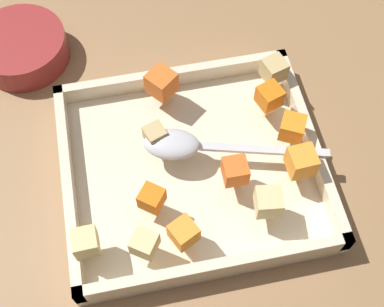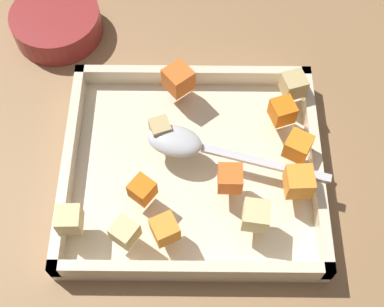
# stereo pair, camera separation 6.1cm
# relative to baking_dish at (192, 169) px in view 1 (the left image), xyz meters

# --- Properties ---
(ground_plane) EXTENTS (4.00, 4.00, 0.00)m
(ground_plane) POSITION_rel_baking_dish_xyz_m (0.01, 0.02, -0.01)
(ground_plane) COLOR #936D47
(baking_dish) EXTENTS (0.31, 0.28, 0.04)m
(baking_dish) POSITION_rel_baking_dish_xyz_m (0.00, 0.00, 0.00)
(baking_dish) COLOR beige
(baking_dish) RESTS_ON ground_plane
(carrot_chunk_far_left) EXTENTS (0.03, 0.03, 0.03)m
(carrot_chunk_far_left) POSITION_rel_baking_dish_xyz_m (0.12, -0.04, 0.04)
(carrot_chunk_far_left) COLOR orange
(carrot_chunk_far_left) RESTS_ON baking_dish
(carrot_chunk_corner_nw) EXTENTS (0.04, 0.04, 0.03)m
(carrot_chunk_corner_nw) POSITION_rel_baking_dish_xyz_m (-0.03, -0.10, 0.04)
(carrot_chunk_corner_nw) COLOR orange
(carrot_chunk_corner_nw) RESTS_ON baking_dish
(carrot_chunk_corner_ne) EXTENTS (0.03, 0.03, 0.03)m
(carrot_chunk_corner_ne) POSITION_rel_baking_dish_xyz_m (0.04, -0.03, 0.04)
(carrot_chunk_corner_ne) COLOR orange
(carrot_chunk_corner_ne) RESTS_ON baking_dish
(carrot_chunk_heap_side) EXTENTS (0.04, 0.04, 0.03)m
(carrot_chunk_heap_side) POSITION_rel_baking_dish_xyz_m (0.12, 0.01, 0.04)
(carrot_chunk_heap_side) COLOR orange
(carrot_chunk_heap_side) RESTS_ON baking_dish
(carrot_chunk_back_center) EXTENTS (0.03, 0.03, 0.03)m
(carrot_chunk_back_center) POSITION_rel_baking_dish_xyz_m (0.11, 0.06, 0.04)
(carrot_chunk_back_center) COLOR orange
(carrot_chunk_back_center) RESTS_ON baking_dish
(carrot_chunk_mid_left) EXTENTS (0.03, 0.03, 0.02)m
(carrot_chunk_mid_left) POSITION_rel_baking_dish_xyz_m (-0.06, -0.05, 0.04)
(carrot_chunk_mid_left) COLOR orange
(carrot_chunk_mid_left) RESTS_ON baking_dish
(carrot_chunk_near_right) EXTENTS (0.04, 0.04, 0.03)m
(carrot_chunk_near_right) POSITION_rel_baking_dish_xyz_m (-0.02, 0.10, 0.05)
(carrot_chunk_near_right) COLOR orange
(carrot_chunk_near_right) RESTS_ON baking_dish
(potato_chunk_front_center) EXTENTS (0.03, 0.03, 0.03)m
(potato_chunk_front_center) POSITION_rel_baking_dish_xyz_m (0.13, 0.10, 0.04)
(potato_chunk_front_center) COLOR tan
(potato_chunk_front_center) RESTS_ON baking_dish
(potato_chunk_corner_sw) EXTENTS (0.04, 0.04, 0.03)m
(potato_chunk_corner_sw) POSITION_rel_baking_dish_xyz_m (-0.07, -0.10, 0.04)
(potato_chunk_corner_sw) COLOR #E0CC89
(potato_chunk_corner_sw) RESTS_ON baking_dish
(potato_chunk_center) EXTENTS (0.03, 0.03, 0.03)m
(potato_chunk_center) POSITION_rel_baking_dish_xyz_m (0.07, -0.08, 0.04)
(potato_chunk_center) COLOR #E0CC89
(potato_chunk_center) RESTS_ON baking_dish
(potato_chunk_far_right) EXTENTS (0.03, 0.03, 0.02)m
(potato_chunk_far_right) POSITION_rel_baking_dish_xyz_m (-0.04, 0.03, 0.04)
(potato_chunk_far_right) COLOR tan
(potato_chunk_far_right) RESTS_ON baking_dish
(potato_chunk_near_left) EXTENTS (0.03, 0.03, 0.03)m
(potato_chunk_near_left) POSITION_rel_baking_dish_xyz_m (-0.13, -0.09, 0.04)
(potato_chunk_near_left) COLOR #E0CC89
(potato_chunk_near_left) RESTS_ON baking_dish
(serving_spoon) EXTENTS (0.22, 0.08, 0.02)m
(serving_spoon) POSITION_rel_baking_dish_xyz_m (-0.01, 0.02, 0.04)
(serving_spoon) COLOR silver
(serving_spoon) RESTS_ON baking_dish
(small_prep_bowl) EXTENTS (0.13, 0.13, 0.04)m
(small_prep_bowl) POSITION_rel_baking_dish_xyz_m (-0.20, 0.23, 0.01)
(small_prep_bowl) COLOR maroon
(small_prep_bowl) RESTS_ON ground_plane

